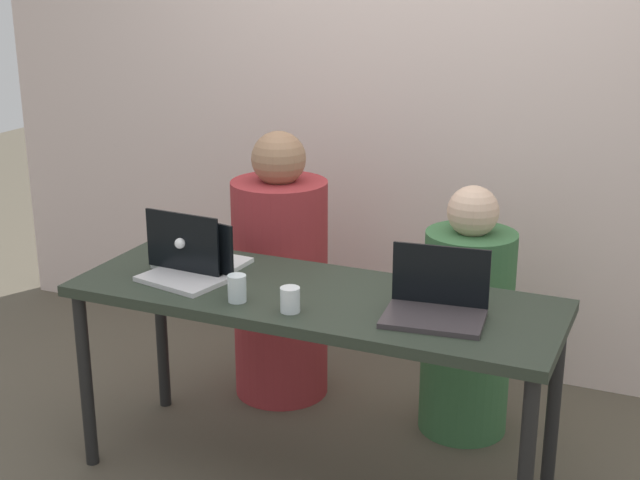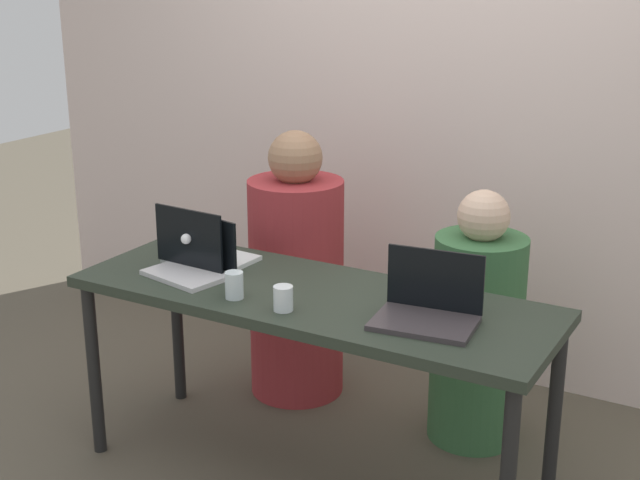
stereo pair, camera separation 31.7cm
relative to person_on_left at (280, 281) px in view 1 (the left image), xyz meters
The scene contains 10 objects.
ground_plane 0.90m from the person_on_left, 54.57° to the right, with size 12.00×12.00×0.00m, color brown.
back_wall 1.00m from the person_on_left, 55.98° to the left, with size 4.59×0.10×2.37m, color beige.
desk 0.74m from the person_on_left, 54.57° to the right, with size 1.77×0.62×0.75m.
person_on_left is the anchor object (origin of this frame).
person_on_right 0.84m from the person_on_left, ahead, with size 0.39×0.39×1.05m.
laptop_back_left 0.61m from the person_on_left, 100.13° to the right, with size 0.33×0.29×0.24m.
laptop_front_right 1.12m from the person_on_left, 35.46° to the right, with size 0.35×0.28×0.22m.
laptop_front_left 0.69m from the person_on_left, 95.34° to the right, with size 0.34×0.28×0.21m.
water_glass_center 0.92m from the person_on_left, 61.89° to the right, with size 0.07×0.07×0.09m.
water_glass_left 0.84m from the person_on_left, 74.61° to the right, with size 0.07×0.07×0.10m.
Camera 1 is at (1.21, -2.71, 1.90)m, focal length 50.00 mm.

